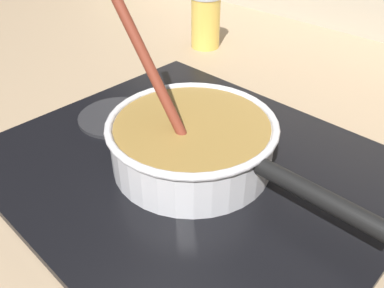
# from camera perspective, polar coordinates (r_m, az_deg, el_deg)

# --- Properties ---
(ground) EXTENTS (2.40, 1.60, 0.04)m
(ground) POSITION_cam_1_polar(r_m,az_deg,el_deg) (0.64, -12.75, -3.87)
(ground) COLOR #9E8466
(hob_plate) EXTENTS (0.56, 0.48, 0.01)m
(hob_plate) POSITION_cam_1_polar(r_m,az_deg,el_deg) (0.59, 0.00, -3.15)
(hob_plate) COLOR black
(hob_plate) RESTS_ON ground
(burner_ring) EXTENTS (0.20, 0.20, 0.01)m
(burner_ring) POSITION_cam_1_polar(r_m,az_deg,el_deg) (0.58, 0.00, -2.38)
(burner_ring) COLOR #592D0C
(burner_ring) RESTS_ON hob_plate
(spare_burner) EXTENTS (0.13, 0.13, 0.01)m
(spare_burner) POSITION_cam_1_polar(r_m,az_deg,el_deg) (0.70, -10.62, 3.82)
(spare_burner) COLOR #262628
(spare_burner) RESTS_ON hob_plate
(cooking_pan) EXTENTS (0.43, 0.24, 0.28)m
(cooking_pan) POSITION_cam_1_polar(r_m,az_deg,el_deg) (0.56, 0.12, 0.40)
(cooking_pan) COLOR silver
(cooking_pan) RESTS_ON hob_plate
(condiment_jar) EXTENTS (0.07, 0.07, 0.13)m
(condiment_jar) POSITION_cam_1_polar(r_m,az_deg,el_deg) (0.99, 1.95, 17.18)
(condiment_jar) COLOR gold
(condiment_jar) RESTS_ON ground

